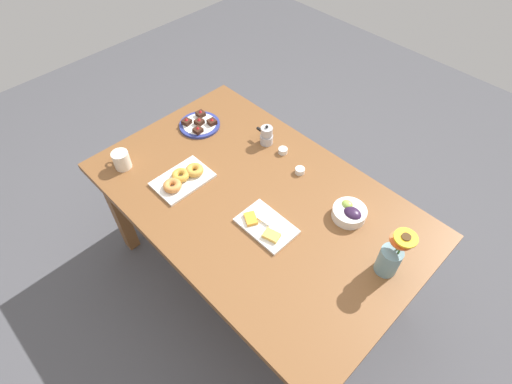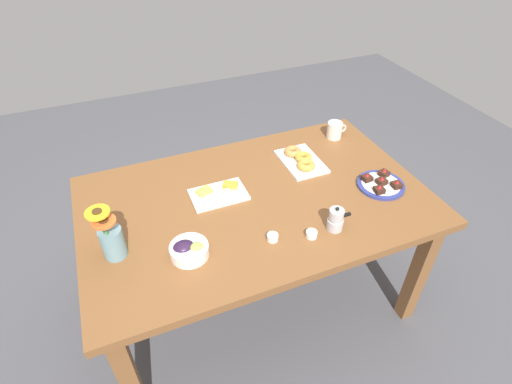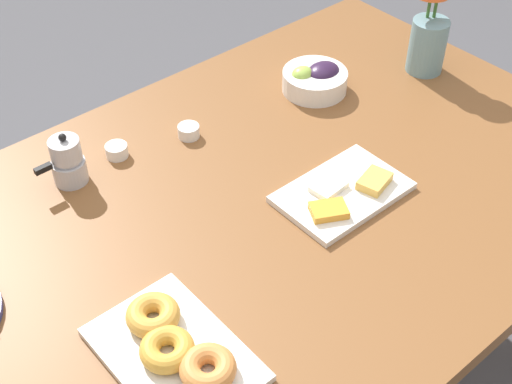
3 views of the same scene
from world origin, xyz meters
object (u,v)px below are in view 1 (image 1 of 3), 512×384
at_px(cheese_platter, 266,226).
at_px(flower_vase, 390,258).
at_px(coffee_mug, 121,160).
at_px(dessert_plate, 200,124).
at_px(dining_table, 256,209).
at_px(jam_cup_honey, 283,150).
at_px(moka_pot, 267,136).
at_px(croissant_platter, 183,178).
at_px(jam_cup_berry, 300,170).
at_px(grape_bowl, 350,213).

height_order(cheese_platter, flower_vase, flower_vase).
height_order(coffee_mug, flower_vase, flower_vase).
bearing_deg(dessert_plate, coffee_mug, 87.08).
bearing_deg(dining_table, flower_vase, -170.24).
bearing_deg(jam_cup_honey, moka_pot, 3.30).
xyz_separation_m(coffee_mug, croissant_platter, (-0.29, -0.16, -0.03)).
relative_size(croissant_platter, dessert_plate, 1.23).
bearing_deg(coffee_mug, cheese_platter, -162.25).
relative_size(dining_table, cheese_platter, 6.15).
distance_m(croissant_platter, dessert_plate, 0.42).
height_order(jam_cup_honey, dessert_plate, dessert_plate).
bearing_deg(jam_cup_honey, dining_table, 111.00).
height_order(dining_table, jam_cup_honey, jam_cup_honey).
relative_size(cheese_platter, flower_vase, 1.05).
relative_size(coffee_mug, croissant_platter, 0.43).
bearing_deg(cheese_platter, moka_pot, -45.66).
distance_m(jam_cup_berry, moka_pot, 0.28).
relative_size(dessert_plate, moka_pot, 1.91).
height_order(croissant_platter, moka_pot, moka_pot).
height_order(grape_bowl, moka_pot, moka_pot).
relative_size(coffee_mug, jam_cup_berry, 2.49).
distance_m(cheese_platter, jam_cup_berry, 0.38).
height_order(dining_table, dessert_plate, dessert_plate).
relative_size(dining_table, jam_cup_berry, 33.33).
bearing_deg(coffee_mug, grape_bowl, -150.70).
distance_m(dining_table, grape_bowl, 0.45).
relative_size(dining_table, moka_pot, 13.45).
distance_m(grape_bowl, jam_cup_berry, 0.35).
relative_size(cheese_platter, dessert_plate, 1.14).
xyz_separation_m(dining_table, coffee_mug, (0.62, 0.34, 0.13)).
xyz_separation_m(dining_table, jam_cup_berry, (-0.04, -0.27, 0.10)).
distance_m(dessert_plate, flower_vase, 1.25).
xyz_separation_m(coffee_mug, dessert_plate, (-0.02, -0.48, -0.04)).
xyz_separation_m(dining_table, grape_bowl, (-0.38, -0.22, 0.12)).
bearing_deg(dining_table, cheese_platter, 149.69).
bearing_deg(moka_pot, dining_table, 127.39).
bearing_deg(jam_cup_honey, flower_vase, 165.12).
height_order(jam_cup_honey, flower_vase, flower_vase).
relative_size(jam_cup_berry, moka_pot, 0.40).
relative_size(croissant_platter, jam_cup_honey, 5.83).
bearing_deg(jam_cup_honey, jam_cup_berry, 164.19).
xyz_separation_m(grape_bowl, cheese_platter, (0.22, 0.31, -0.02)).
height_order(dining_table, moka_pot, moka_pot).
relative_size(cheese_platter, moka_pot, 2.18).
distance_m(coffee_mug, flower_vase, 1.35).
height_order(grape_bowl, croissant_platter, grape_bowl).
distance_m(coffee_mug, cheese_platter, 0.81).
bearing_deg(moka_pot, dessert_plate, 25.10).
bearing_deg(dining_table, jam_cup_berry, -97.71).
bearing_deg(jam_cup_berry, coffee_mug, 42.83).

